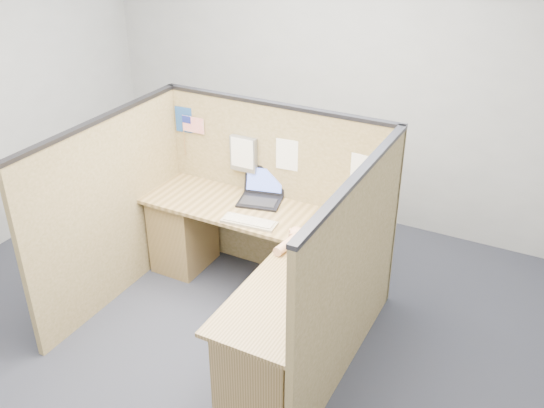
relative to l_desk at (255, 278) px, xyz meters
The scene contains 13 objects.
floor 0.52m from the l_desk, 122.80° to the right, with size 5.00×5.00×0.00m, color #21212F.
wall_back 2.22m from the l_desk, 95.35° to the left, with size 5.00×5.00×0.00m, color #939698.
cubicle_partitions 0.44m from the l_desk, 142.47° to the left, with size 2.06×1.83×1.53m.
l_desk is the anchor object (origin of this frame).
laptop 0.75m from the l_desk, 112.33° to the left, with size 0.39×0.40×0.25m.
keyboard 0.43m from the l_desk, 128.95° to the left, with size 0.44×0.19×0.03m.
mouse 0.47m from the l_desk, 37.75° to the left, with size 0.10×0.06×0.04m, color #BCBCC1.
hand_forearm 0.46m from the l_desk, 13.04° to the left, with size 0.10×0.37×0.08m.
blue_poster 1.52m from the l_desk, 147.06° to the left, with size 0.17×0.00×0.22m, color navy.
american_flag 1.45m from the l_desk, 145.67° to the left, with size 0.22×0.01×0.37m.
file_holder 1.05m from the l_desk, 125.25° to the left, with size 0.23×0.05×0.30m.
paper_left 1.00m from the l_desk, 95.87° to the left, with size 0.20×0.00×0.26m, color white.
paper_right 1.13m from the l_desk, 51.92° to the left, with size 0.22×0.00×0.28m, color white.
Camera 1 is at (2.04, -2.99, 3.07)m, focal length 40.00 mm.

